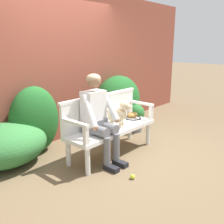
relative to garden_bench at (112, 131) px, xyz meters
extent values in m
plane|color=brown|center=(0.00, 0.00, -0.40)|extent=(40.00, 40.00, 0.00)
cube|color=brown|center=(0.00, 1.32, 0.96)|extent=(8.00, 0.30, 2.72)
ellipsoid|color=#1E5B23|center=(1.23, 0.91, 0.15)|extent=(1.12, 0.82, 1.09)
ellipsoid|color=#1E5B23|center=(-0.77, 0.97, 0.15)|extent=(0.85, 0.51, 1.10)
ellipsoid|color=#337538|center=(-1.29, 0.90, -0.08)|extent=(1.19, 0.97, 0.63)
cube|color=white|center=(0.00, 0.00, 0.03)|extent=(1.61, 0.53, 0.06)
cylinder|color=white|center=(-0.73, -0.20, -0.20)|extent=(0.07, 0.07, 0.40)
cylinder|color=white|center=(0.73, -0.20, -0.20)|extent=(0.07, 0.07, 0.40)
cylinder|color=white|center=(-0.73, 0.20, -0.20)|extent=(0.07, 0.07, 0.40)
cylinder|color=white|center=(0.73, 0.20, -0.20)|extent=(0.07, 0.07, 0.40)
cube|color=white|center=(0.00, 0.23, 0.29)|extent=(1.61, 0.05, 0.46)
cube|color=white|center=(0.00, 0.23, 0.54)|extent=(1.65, 0.06, 0.04)
cube|color=white|center=(-0.77, -0.22, 0.18)|extent=(0.06, 0.06, 0.24)
cube|color=white|center=(-0.77, 0.00, 0.32)|extent=(0.06, 0.53, 0.04)
cube|color=white|center=(0.77, -0.22, 0.18)|extent=(0.06, 0.06, 0.24)
cube|color=white|center=(0.77, 0.00, 0.32)|extent=(0.06, 0.53, 0.04)
cube|color=black|center=(-0.43, -0.36, -0.36)|extent=(0.10, 0.24, 0.07)
cylinder|color=slate|center=(-0.43, -0.28, -0.12)|extent=(0.10, 0.10, 0.41)
cylinder|color=slate|center=(-0.43, -0.12, 0.14)|extent=(0.15, 0.33, 0.15)
cube|color=black|center=(-0.23, -0.36, -0.36)|extent=(0.10, 0.24, 0.07)
cylinder|color=slate|center=(-0.23, -0.28, -0.12)|extent=(0.10, 0.10, 0.41)
cylinder|color=slate|center=(-0.23, -0.12, 0.14)|extent=(0.15, 0.33, 0.15)
cube|color=slate|center=(-0.33, 0.05, 0.16)|extent=(0.32, 0.24, 0.20)
cube|color=white|center=(-0.33, 0.07, 0.42)|extent=(0.34, 0.22, 0.52)
cylinder|color=white|center=(-0.54, -0.06, 0.44)|extent=(0.14, 0.34, 0.45)
sphere|color=#936B4C|center=(-0.56, -0.18, 0.24)|extent=(0.09, 0.09, 0.09)
cylinder|color=white|center=(-0.12, -0.06, 0.44)|extent=(0.14, 0.34, 0.45)
sphere|color=#936B4C|center=(-0.10, -0.18, 0.24)|extent=(0.09, 0.09, 0.09)
sphere|color=#936B4C|center=(-0.33, 0.05, 0.83)|extent=(0.20, 0.20, 0.20)
ellipsoid|color=tan|center=(-0.33, 0.06, 0.86)|extent=(0.21, 0.21, 0.14)
cylinder|color=beige|center=(0.05, -0.13, 0.10)|extent=(0.05, 0.05, 0.08)
cylinder|color=beige|center=(0.16, -0.09, 0.10)|extent=(0.05, 0.05, 0.08)
cylinder|color=beige|center=(0.00, 0.05, 0.10)|extent=(0.05, 0.05, 0.08)
cylinder|color=beige|center=(0.11, 0.08, 0.10)|extent=(0.05, 0.05, 0.08)
ellipsoid|color=beige|center=(0.08, -0.02, 0.25)|extent=(0.29, 0.35, 0.25)
sphere|color=beige|center=(0.11, -0.12, 0.27)|extent=(0.14, 0.14, 0.14)
sphere|color=beige|center=(0.12, -0.15, 0.42)|extent=(0.15, 0.15, 0.15)
ellipsoid|color=beige|center=(0.14, -0.22, 0.40)|extent=(0.09, 0.11, 0.06)
ellipsoid|color=beige|center=(0.06, -0.16, 0.41)|extent=(0.05, 0.05, 0.11)
ellipsoid|color=beige|center=(0.18, -0.12, 0.41)|extent=(0.05, 0.05, 0.11)
sphere|color=beige|center=(0.04, 0.12, 0.30)|extent=(0.07, 0.07, 0.07)
torus|color=black|center=(0.62, 0.05, 0.07)|extent=(0.32, 0.32, 0.02)
cylinder|color=silver|center=(0.62, 0.05, 0.06)|extent=(0.25, 0.25, 0.00)
cube|color=black|center=(0.60, 0.22, 0.07)|extent=(0.04, 0.07, 0.02)
cylinder|color=black|center=(0.58, 0.36, 0.07)|extent=(0.05, 0.22, 0.03)
ellipsoid|color=#9E6B2D|center=(0.66, 0.10, 0.10)|extent=(0.25, 0.22, 0.09)
sphere|color=#CCDB33|center=(-0.41, -0.73, -0.36)|extent=(0.07, 0.07, 0.07)
cylinder|color=slate|center=(1.16, 0.37, -0.29)|extent=(0.24, 0.24, 0.20)
torus|color=slate|center=(1.16, 0.37, -0.19)|extent=(0.26, 0.26, 0.02)
ellipsoid|color=#286B2D|center=(1.16, 0.37, -0.01)|extent=(0.33, 0.33, 0.36)
camera|label=1|loc=(-2.86, -2.53, 1.34)|focal=40.83mm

